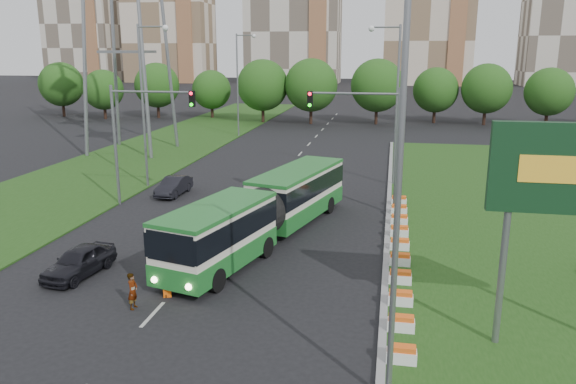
% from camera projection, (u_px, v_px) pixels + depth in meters
% --- Properties ---
extents(ground, '(360.00, 360.00, 0.00)m').
position_uv_depth(ground, '(261.00, 264.00, 27.51)').
color(ground, black).
rests_on(ground, ground).
extents(grass_median, '(14.00, 60.00, 0.15)m').
position_uv_depth(grass_median, '(508.00, 228.00, 32.79)').
color(grass_median, '#1E4513').
rests_on(grass_median, ground).
extents(median_kerb, '(0.30, 60.00, 0.18)m').
position_uv_depth(median_kerb, '(388.00, 222.00, 34.03)').
color(median_kerb, gray).
rests_on(median_kerb, ground).
extents(left_verge, '(12.00, 110.00, 0.10)m').
position_uv_depth(left_verge, '(140.00, 157.00, 54.52)').
color(left_verge, '#1E4513').
rests_on(left_verge, ground).
extents(lane_markings, '(0.20, 100.00, 0.01)m').
position_uv_depth(lane_markings, '(281.00, 175.00, 47.09)').
color(lane_markings, '#AEAEA7').
rests_on(lane_markings, ground).
extents(flower_planters, '(1.10, 20.30, 0.60)m').
position_uv_depth(flower_planters, '(400.00, 251.00, 28.01)').
color(flower_planters, white).
rests_on(flower_planters, grass_median).
extents(traffic_mast_median, '(5.76, 0.32, 8.00)m').
position_uv_depth(traffic_mast_median, '(371.00, 130.00, 34.86)').
color(traffic_mast_median, gray).
rests_on(traffic_mast_median, ground).
extents(traffic_mast_left, '(5.76, 0.32, 8.00)m').
position_uv_depth(traffic_mast_left, '(137.00, 126.00, 36.61)').
color(traffic_mast_left, gray).
rests_on(traffic_mast_left, ground).
extents(street_lamps, '(36.00, 60.00, 12.00)m').
position_uv_depth(street_lamps, '(250.00, 117.00, 36.09)').
color(street_lamps, gray).
rests_on(street_lamps, ground).
extents(tree_line, '(120.00, 8.00, 9.00)m').
position_uv_depth(tree_line, '(423.00, 92.00, 76.99)').
color(tree_line, '#1B4512').
rests_on(tree_line, ground).
extents(apartment_tower_west, '(26.00, 15.00, 48.00)m').
position_uv_depth(apartment_tower_west, '(168.00, 4.00, 176.03)').
color(apartment_tower_west, beige).
rests_on(apartment_tower_west, ground).
extents(midrise_west, '(22.00, 14.00, 36.00)m').
position_uv_depth(midrise_west, '(83.00, 25.00, 182.86)').
color(midrise_west, beige).
rests_on(midrise_west, ground).
extents(articulated_bus, '(2.65, 17.01, 2.80)m').
position_uv_depth(articulated_bus, '(263.00, 210.00, 30.67)').
color(articulated_bus, silver).
rests_on(articulated_bus, ground).
extents(car_left_near, '(2.18, 4.24, 1.38)m').
position_uv_depth(car_left_near, '(79.00, 261.00, 26.05)').
color(car_left_near, black).
rests_on(car_left_near, ground).
extents(car_left_far, '(1.54, 4.02, 1.31)m').
position_uv_depth(car_left_far, '(174.00, 186.00, 40.49)').
color(car_left_far, black).
rests_on(car_left_far, ground).
extents(pedestrian, '(0.37, 0.56, 1.53)m').
position_uv_depth(pedestrian, '(133.00, 291.00, 22.67)').
color(pedestrian, gray).
rests_on(pedestrian, ground).
extents(shopping_trolley, '(0.34, 0.36, 0.58)m').
position_uv_depth(shopping_trolley, '(167.00, 290.00, 23.89)').
color(shopping_trolley, '#FF5F0D').
rests_on(shopping_trolley, ground).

